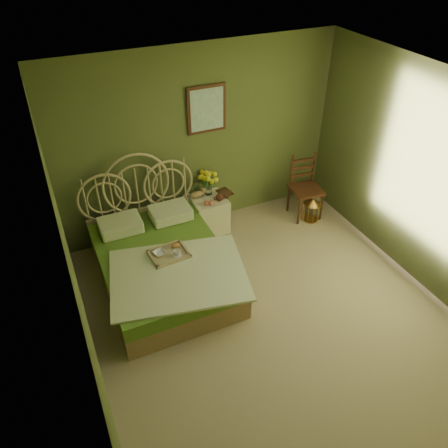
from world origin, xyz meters
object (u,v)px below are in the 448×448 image
chair (304,183)px  birdcage (312,209)px  nightstand (209,208)px  bed (162,263)px

chair → birdcage: (0.04, -0.22, -0.36)m
nightstand → birdcage: bearing=-16.5°
bed → nightstand: (0.97, 0.81, 0.05)m
bed → nightstand: size_ratio=2.30×
chair → nightstand: bearing=177.3°
nightstand → birdcage: nightstand is taller
bed → chair: 2.52m
nightstand → bed: bearing=-140.4°
bed → nightstand: 1.27m
nightstand → chair: (1.46, -0.22, 0.19)m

